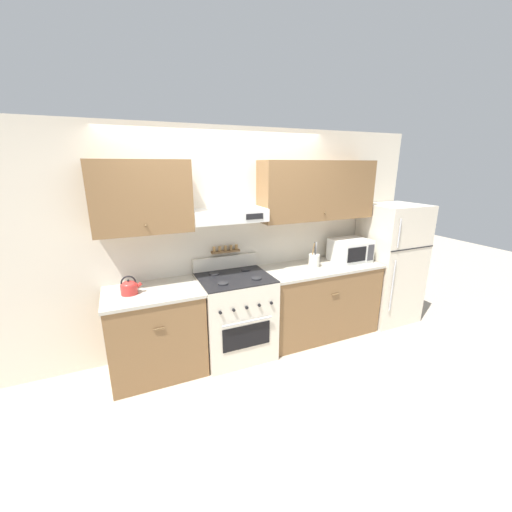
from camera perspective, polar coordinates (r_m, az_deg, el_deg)
The scene contains 9 objects.
ground_plane at distance 3.66m, azimuth -1.80°, elevation -19.58°, with size 16.00×16.00×0.00m, color #B2A38E.
wall_back at distance 3.65m, azimuth -3.85°, elevation 5.70°, with size 5.20×0.46×2.55m.
counter_left at distance 3.53m, azimuth -17.66°, elevation -12.96°, with size 0.95×0.67×0.93m.
counter_right at distance 4.17m, azimuth 11.29°, elevation -7.77°, with size 1.51×0.67×0.93m.
stove_range at distance 3.66m, azimuth -3.75°, elevation -10.74°, with size 0.78×0.71×1.11m.
refrigerator at distance 4.76m, azimuth 23.09°, elevation -1.23°, with size 0.74×0.69×1.64m.
tea_kettle at distance 3.30m, azimuth -22.07°, elevation -5.27°, with size 0.20×0.16×0.19m.
microwave at distance 4.26m, azimuth 16.73°, elevation 1.00°, with size 0.46×0.40×0.29m.
utensil_crock at distance 3.93m, azimuth 10.51°, elevation -0.76°, with size 0.13×0.13×0.31m.
Camera 1 is at (-1.09, -2.76, 2.14)m, focal length 22.00 mm.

